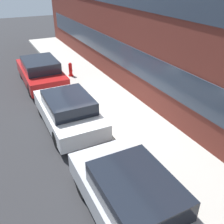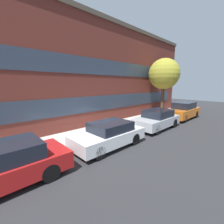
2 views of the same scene
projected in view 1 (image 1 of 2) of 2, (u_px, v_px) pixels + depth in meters
The scene contains 7 objects.
ground_plane at pixel (94, 117), 9.90m from camera, with size 56.00×56.00×0.00m, color #2B2B2D.
sidewalk_strip at pixel (120, 110), 10.31m from camera, with size 28.00×2.29×0.13m.
rowhouse_facade at pixel (160, 7), 9.04m from camera, with size 28.00×1.02×7.88m.
parked_car_red at pixel (41, 72), 12.59m from camera, with size 4.17×1.77×1.32m.
parked_car_white at pixel (68, 111), 9.09m from camera, with size 3.80×1.72×1.24m.
parked_car_silver at pixel (133, 200), 5.47m from camera, with size 3.85×1.69×1.34m.
fire_hydrant at pixel (70, 69), 13.36m from camera, with size 0.48×0.27×0.73m.
Camera 1 is at (7.95, -3.18, 5.02)m, focal length 40.00 mm.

